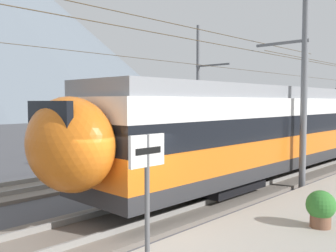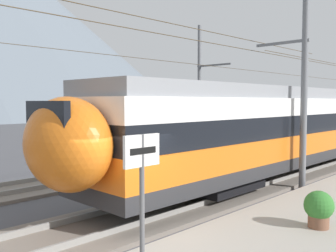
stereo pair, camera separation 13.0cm
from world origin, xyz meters
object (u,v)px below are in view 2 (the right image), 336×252
train_near_platform (312,123)px  catenary_mast_far_side (201,87)px  potted_plant_platform_edge (319,207)px  catenary_mast_mid (301,75)px  platform_sign (142,176)px  train_far_track (324,113)px

train_near_platform → catenary_mast_far_side: size_ratio=0.61×
catenary_mast_far_side → potted_plant_platform_edge: 16.30m
train_near_platform → catenary_mast_mid: 5.62m
catenary_mast_mid → platform_sign: bearing=-169.2°
train_near_platform → catenary_mast_mid: catenary_mast_mid is taller
train_near_platform → catenary_mast_mid: size_ratio=0.61×
train_far_track → platform_sign: train_far_track is taller
catenary_mast_far_side → potted_plant_platform_edge: bearing=-131.0°
train_far_track → catenary_mast_mid: size_ratio=0.57×
train_near_platform → train_far_track: 16.42m
train_near_platform → platform_sign: bearing=-166.3°
potted_plant_platform_edge → train_near_platform: bearing=24.3°
train_near_platform → catenary_mast_mid: (-4.96, -1.69, 2.02)m
train_far_track → catenary_mast_far_side: 14.95m
catenary_mast_mid → potted_plant_platform_edge: (-4.71, -2.68, -3.39)m
catenary_mast_far_side → catenary_mast_mid: bearing=-121.6°
potted_plant_platform_edge → platform_sign: bearing=169.2°
catenary_mast_mid → catenary_mast_far_side: bearing=58.4°
train_near_platform → platform_sign: train_near_platform is taller
catenary_mast_mid → platform_sign: (-9.34, -1.79, -2.12)m
platform_sign → potted_plant_platform_edge: platform_sign is taller
train_near_platform → platform_sign: (-14.30, -3.48, -0.10)m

